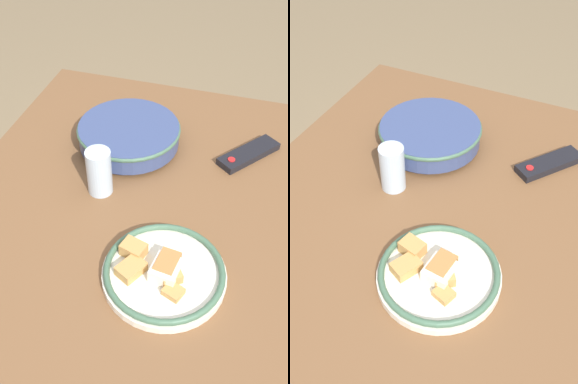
# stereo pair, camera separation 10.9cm
# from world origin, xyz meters

# --- Properties ---
(ground_plane) EXTENTS (8.00, 8.00, 0.00)m
(ground_plane) POSITION_xyz_m (0.00, 0.00, 0.00)
(ground_plane) COLOR #7F6B4C
(dining_table) EXTENTS (1.16, 0.97, 0.72)m
(dining_table) POSITION_xyz_m (0.00, 0.00, 0.64)
(dining_table) COLOR brown
(dining_table) RESTS_ON ground_plane
(noodle_bowl) EXTENTS (0.29, 0.29, 0.07)m
(noodle_bowl) POSITION_xyz_m (-0.23, -0.12, 0.76)
(noodle_bowl) COLOR #384775
(noodle_bowl) RESTS_ON dining_table
(food_plate) EXTENTS (0.26, 0.26, 0.05)m
(food_plate) POSITION_xyz_m (0.18, 0.09, 0.74)
(food_plate) COLOR silver
(food_plate) RESTS_ON dining_table
(tv_remote) EXTENTS (0.19, 0.16, 0.02)m
(tv_remote) POSITION_xyz_m (-0.28, 0.21, 0.73)
(tv_remote) COLOR black
(tv_remote) RESTS_ON dining_table
(drinking_glass) EXTENTS (0.06, 0.06, 0.12)m
(drinking_glass) POSITION_xyz_m (-0.04, -0.13, 0.78)
(drinking_glass) COLOR silver
(drinking_glass) RESTS_ON dining_table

